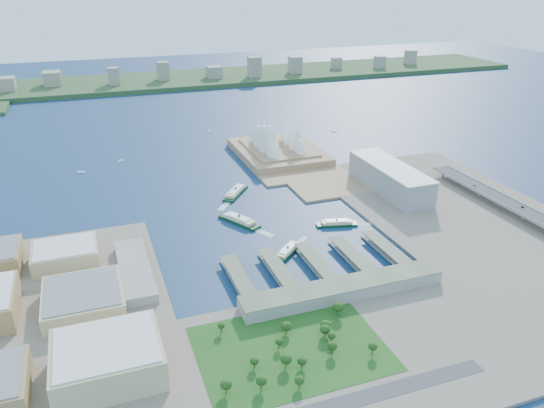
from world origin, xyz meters
name	(u,v)px	position (x,y,z in m)	size (l,w,h in m)	color
ground	(278,238)	(0.00, 0.00, 0.00)	(3000.00, 3000.00, 0.00)	#0E2542
west_land	(42,338)	(-250.00, -105.00, 1.50)	(220.00, 390.00, 3.00)	#78695C
south_land	(368,349)	(0.00, -210.00, 1.50)	(720.00, 180.00, 3.00)	#78695C
east_land	(477,224)	(240.00, -50.00, 1.50)	(240.00, 500.00, 3.00)	#78695C
peninsula	(284,159)	(107.50, 260.00, 1.50)	(135.00, 220.00, 3.00)	#997554
far_shore	(153,82)	(0.00, 980.00, 6.00)	(2200.00, 260.00, 12.00)	#2D4926
opera_house	(278,137)	(105.00, 280.00, 32.00)	(134.00, 180.00, 58.00)	white
toaster_building	(390,178)	(195.00, 80.00, 20.50)	(45.00, 155.00, 35.00)	gray
expressway	(524,215)	(300.00, -60.00, 8.93)	(26.00, 340.00, 11.85)	gray
west_buildings	(41,300)	(-250.00, -70.00, 16.50)	(200.00, 280.00, 27.00)	olive
ferry_wharves	(316,264)	(14.00, -75.00, 4.65)	(184.00, 90.00, 9.30)	#505843
terminal_building	(343,290)	(15.00, -135.00, 9.00)	(200.00, 28.00, 12.00)	gray
park	(291,340)	(-60.00, -190.00, 11.00)	(150.00, 110.00, 16.00)	#194714
far_skyline	(153,70)	(0.00, 960.00, 39.50)	(1900.00, 140.00, 55.00)	gray
ferry_a	(239,219)	(-30.30, 54.70, 5.60)	(15.08, 59.24, 11.20)	#0C3319
ferry_b	(235,191)	(-9.37, 142.85, 5.59)	(15.05, 59.12, 11.18)	#0C3319
ferry_c	(288,250)	(-2.63, -37.50, 4.77)	(12.83, 50.40, 9.53)	#0C3319
ferry_d	(337,222)	(78.78, 7.54, 4.68)	(12.60, 49.49, 9.36)	#0C3319
boat_a	(81,172)	(-207.68, 307.53, 1.26)	(3.26, 13.04, 2.52)	white
boat_b	(120,161)	(-146.24, 339.83, 1.34)	(3.48, 9.95, 2.69)	white
boat_c	(334,131)	(257.74, 379.97, 1.50)	(3.88, 13.29, 2.99)	white
boat_e	(209,131)	(30.25, 461.69, 1.33)	(3.44, 10.82, 2.66)	white
car_b	(522,207)	(304.00, -52.12, 15.50)	(1.38, 3.97, 1.31)	slate
car_c	(475,186)	(296.00, 26.86, 15.50)	(1.81, 4.46, 1.30)	slate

